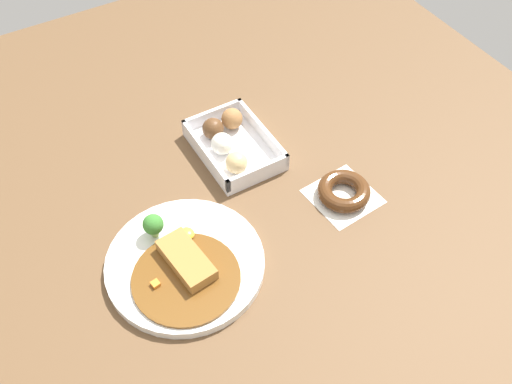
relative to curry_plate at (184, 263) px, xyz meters
name	(u,v)px	position (x,y,z in m)	size (l,w,h in m)	color
ground_plane	(227,209)	(-0.08, 0.13, -0.01)	(1.60, 1.60, 0.00)	brown
curry_plate	(184,263)	(0.00, 0.00, 0.00)	(0.29, 0.29, 0.07)	white
donut_box	(231,143)	(-0.22, 0.21, 0.01)	(0.20, 0.14, 0.06)	white
chocolate_ring_donut	(344,192)	(0.01, 0.34, 0.00)	(0.13, 0.13, 0.03)	white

